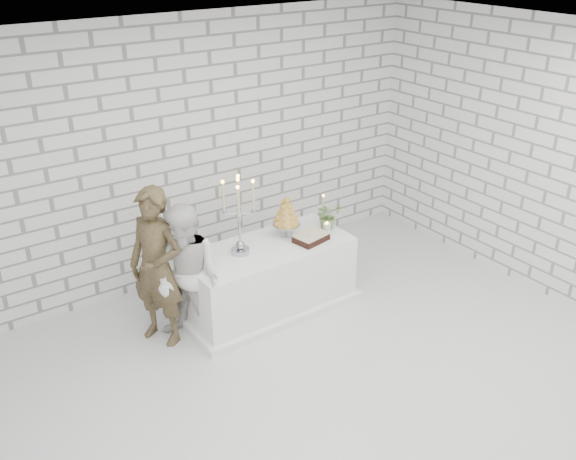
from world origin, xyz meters
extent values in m
cube|color=silver|center=(0.00, 0.00, 0.00)|extent=(6.00, 5.00, 0.01)
cube|color=white|center=(0.00, 0.00, 3.00)|extent=(6.00, 5.00, 0.01)
cube|color=white|center=(0.00, 2.50, 1.50)|extent=(6.00, 0.01, 3.00)
cube|color=white|center=(3.00, 0.00, 1.50)|extent=(0.01, 5.00, 3.00)
cube|color=white|center=(0.27, 1.34, 0.38)|extent=(1.80, 0.80, 0.75)
imported|color=#392C1A|center=(-0.92, 1.48, 0.82)|extent=(0.63, 0.71, 1.64)
imported|color=silver|center=(-0.70, 1.26, 0.74)|extent=(0.81, 0.89, 1.47)
cube|color=black|center=(0.71, 1.18, 0.79)|extent=(0.38, 0.31, 0.08)
cylinder|color=silver|center=(0.96, 1.23, 0.81)|extent=(0.09, 0.09, 0.12)
cylinder|color=#C6B795|center=(1.10, 1.48, 0.91)|extent=(0.08, 0.08, 0.32)
imported|color=#518347|center=(1.06, 1.33, 0.90)|extent=(0.32, 0.29, 0.31)
camera|label=1|loc=(-2.84, -3.49, 3.77)|focal=38.55mm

